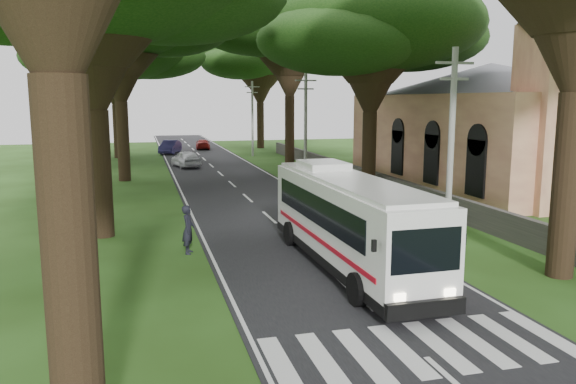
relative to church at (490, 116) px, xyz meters
The scene contains 18 objects.
ground 28.42m from the church, 129.66° to the right, with size 140.00×140.00×0.00m, color #244213.
road 18.84m from the church, 169.06° to the left, with size 8.00×120.00×0.04m, color black.
crosswalk 29.96m from the church, 127.19° to the right, with size 8.00×3.00×0.01m, color silver.
property_wall 10.16m from the church, 164.52° to the left, with size 0.35×50.00×1.20m, color #383533.
church is the anchor object (origin of this frame).
pole_near 19.88m from the church, 128.50° to the right, with size 1.60×0.24×8.00m.
pole_mid 13.16m from the church, 160.19° to the left, with size 1.60×0.24×8.00m.
pole_far 27.41m from the church, 116.82° to the left, with size 1.60×0.24×8.00m.
tree_l_midb 27.64m from the church, 161.57° to the left, with size 14.13×14.13×15.05m.
tree_l_far 37.87m from the church, 134.90° to the left, with size 15.98×15.98×14.67m.
tree_r_mida 11.44m from the church, behind, with size 13.90×13.90×13.56m.
tree_r_midb 21.13m from the church, 122.20° to the left, with size 15.72×15.72×16.62m.
tree_r_far 36.30m from the church, 105.20° to the left, with size 13.75×13.75×14.54m.
coach_bus 24.06m from the church, 135.67° to the right, with size 2.75×11.18×3.29m.
distant_car_a 26.02m from the church, 141.91° to the left, with size 1.78×4.42×1.51m, color silver.
distant_car_b 36.44m from the church, 125.19° to the left, with size 1.58×4.53×1.49m, color navy.
distant_car_c 38.44m from the church, 115.84° to the left, with size 1.67×4.11×1.19m, color maroon.
pedestrian 26.42m from the church, 149.29° to the right, with size 0.70×0.46×1.93m, color black.
Camera 1 is at (-6.30, -13.61, 5.99)m, focal length 35.00 mm.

